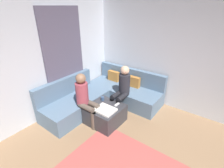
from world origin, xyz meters
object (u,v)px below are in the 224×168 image
coffee_mug (103,99)px  game_remote (117,104)px  sectional_couch (104,95)px  person_on_couch_back (122,88)px  person_on_couch_side (85,97)px  ottoman (105,114)px

coffee_mug → game_remote: coffee_mug is taller
sectional_couch → person_on_couch_back: person_on_couch_back is taller
sectional_couch → coffee_mug: sectional_couch is taller
person_on_couch_side → sectional_couch: bearing=-169.9°
coffee_mug → person_on_couch_side: size_ratio=0.08×
ottoman → coffee_mug: (-0.22, 0.18, 0.26)m
sectional_couch → ottoman: (0.50, -0.58, -0.07)m
coffee_mug → person_on_couch_back: person_on_couch_back is taller
person_on_couch_back → person_on_couch_side: same height
sectional_couch → ottoman: size_ratio=3.36×
sectional_couch → ottoman: bearing=-49.3°
sectional_couch → person_on_couch_side: (0.15, -0.83, 0.38)m
game_remote → person_on_couch_side: person_on_couch_side is taller
sectional_couch → person_on_couch_back: bearing=5.8°
coffee_mug → person_on_couch_side: bearing=-106.8°
person_on_couch_side → person_on_couch_back: bearing=156.2°
coffee_mug → game_remote: 0.40m
game_remote → coffee_mug: bearing=-174.3°
sectional_couch → game_remote: sectional_couch is taller
game_remote → person_on_couch_side: size_ratio=0.12×
sectional_couch → person_on_couch_back: size_ratio=2.12×
person_on_couch_side → coffee_mug: bearing=163.2°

